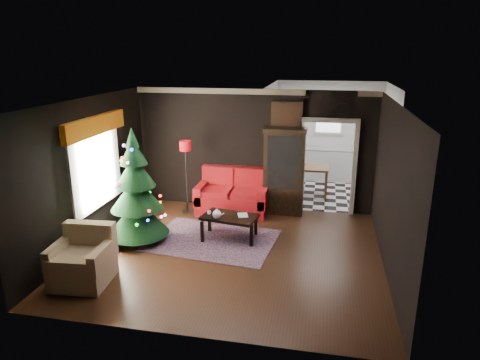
% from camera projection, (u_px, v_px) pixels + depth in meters
% --- Properties ---
extents(floor, '(5.50, 5.50, 0.00)m').
position_uv_depth(floor, '(231.00, 252.00, 8.02)').
color(floor, black).
rests_on(floor, ground).
extents(ceiling, '(5.50, 5.50, 0.00)m').
position_uv_depth(ceiling, '(230.00, 101.00, 7.21)').
color(ceiling, white).
rests_on(ceiling, ground).
extents(wall_back, '(5.50, 0.00, 5.50)m').
position_uv_depth(wall_back, '(253.00, 150.00, 9.96)').
color(wall_back, black).
rests_on(wall_back, ground).
extents(wall_front, '(5.50, 0.00, 5.50)m').
position_uv_depth(wall_front, '(186.00, 239.00, 5.27)').
color(wall_front, black).
rests_on(wall_front, ground).
extents(wall_left, '(0.00, 5.50, 5.50)m').
position_uv_depth(wall_left, '(89.00, 173.00, 8.12)').
color(wall_left, black).
rests_on(wall_left, ground).
extents(wall_right, '(0.00, 5.50, 5.50)m').
position_uv_depth(wall_right, '(392.00, 190.00, 7.10)').
color(wall_right, black).
rests_on(wall_right, ground).
extents(doorway, '(1.10, 0.10, 2.10)m').
position_uv_depth(doorway, '(327.00, 168.00, 9.75)').
color(doorway, beige).
rests_on(doorway, ground).
extents(left_window, '(0.05, 1.60, 1.40)m').
position_uv_depth(left_window, '(96.00, 168.00, 8.29)').
color(left_window, white).
rests_on(left_window, wall_left).
extents(valance, '(0.12, 2.10, 0.35)m').
position_uv_depth(valance, '(95.00, 126.00, 8.04)').
color(valance, '#9A480A').
rests_on(valance, wall_left).
extents(kitchen_floor, '(3.00, 3.00, 0.00)m').
position_uv_depth(kitchen_floor, '(325.00, 192.00, 11.46)').
color(kitchen_floor, silver).
rests_on(kitchen_floor, ground).
extents(kitchen_window, '(0.70, 0.06, 0.70)m').
position_uv_depth(kitchen_window, '(329.00, 120.00, 12.33)').
color(kitchen_window, white).
rests_on(kitchen_window, ground).
extents(rug, '(2.60, 2.02, 0.01)m').
position_uv_depth(rug, '(213.00, 240.00, 8.53)').
color(rug, '#3B2535').
rests_on(rug, ground).
extents(loveseat, '(1.70, 0.90, 1.00)m').
position_uv_depth(loveseat, '(233.00, 192.00, 9.87)').
color(loveseat, maroon).
rests_on(loveseat, ground).
extents(curio_cabinet, '(0.90, 0.45, 1.90)m').
position_uv_depth(curio_cabinet, '(284.00, 173.00, 9.73)').
color(curio_cabinet, black).
rests_on(curio_cabinet, ground).
extents(floor_lamp, '(0.29, 0.29, 1.72)m').
position_uv_depth(floor_lamp, '(187.00, 177.00, 9.82)').
color(floor_lamp, black).
rests_on(floor_lamp, ground).
extents(christmas_tree, '(1.43, 1.43, 2.28)m').
position_uv_depth(christmas_tree, '(136.00, 190.00, 8.23)').
color(christmas_tree, black).
rests_on(christmas_tree, ground).
extents(armchair, '(0.96, 0.96, 0.91)m').
position_uv_depth(armchair, '(81.00, 257.00, 6.86)').
color(armchair, '#C4B591').
rests_on(armchair, ground).
extents(coffee_table, '(1.15, 0.80, 0.48)m').
position_uv_depth(coffee_table, '(230.00, 227.00, 8.55)').
color(coffee_table, black).
rests_on(coffee_table, rug).
extents(teapot, '(0.21, 0.21, 0.19)m').
position_uv_depth(teapot, '(217.00, 214.00, 8.30)').
color(teapot, white).
rests_on(teapot, coffee_table).
extents(cup_a, '(0.09, 0.09, 0.06)m').
position_uv_depth(cup_a, '(209.00, 212.00, 8.57)').
color(cup_a, white).
rests_on(cup_a, coffee_table).
extents(cup_b, '(0.07, 0.07, 0.05)m').
position_uv_depth(cup_b, '(218.00, 216.00, 8.40)').
color(cup_b, silver).
rests_on(cup_b, coffee_table).
extents(book, '(0.19, 0.07, 0.26)m').
position_uv_depth(book, '(238.00, 210.00, 8.42)').
color(book, tan).
rests_on(book, coffee_table).
extents(wall_clock, '(0.32, 0.32, 0.06)m').
position_uv_depth(wall_clock, '(342.00, 110.00, 9.27)').
color(wall_clock, silver).
rests_on(wall_clock, wall_back).
extents(painting, '(0.62, 0.05, 0.52)m').
position_uv_depth(painting, '(287.00, 115.00, 9.53)').
color(painting, '#A46C4D').
rests_on(painting, wall_back).
extents(kitchen_counter, '(1.80, 0.60, 0.90)m').
position_uv_depth(kitchen_counter, '(326.00, 164.00, 12.45)').
color(kitchen_counter, white).
rests_on(kitchen_counter, ground).
extents(kitchen_table, '(0.70, 0.70, 0.75)m').
position_uv_depth(kitchen_table, '(314.00, 181.00, 11.12)').
color(kitchen_table, '#55321B').
rests_on(kitchen_table, ground).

